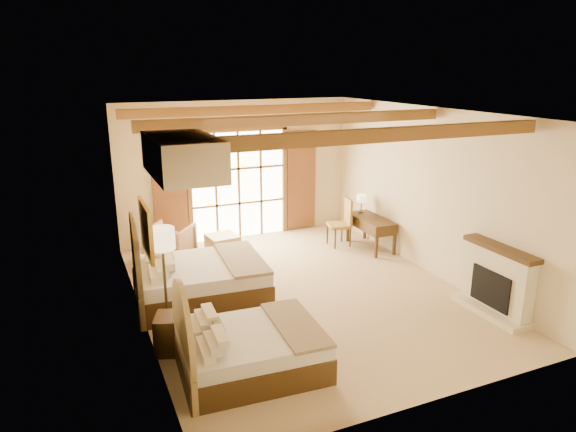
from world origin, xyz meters
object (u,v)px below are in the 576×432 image
bed_far (191,278)px  armchair (170,243)px  bed_near (241,348)px  desk (370,232)px  nightstand (173,333)px

bed_far → armchair: bed_far is taller
bed_near → armchair: bearing=94.2°
bed_near → desk: bed_near is taller
armchair → desk: (4.26, -0.94, -0.02)m
bed_far → nightstand: (-0.62, -1.50, -0.16)m
armchair → desk: bearing=-154.8°
nightstand → bed_far: bearing=87.7°
bed_near → nightstand: bed_near is taller
bed_near → nightstand: (-0.72, 0.91, -0.09)m
bed_far → nightstand: bed_far is taller
bed_near → desk: 5.50m
bed_far → nightstand: 1.63m
armchair → nightstand: bearing=117.1°
bed_far → desk: size_ratio=1.78×
bed_far → nightstand: bearing=-108.4°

